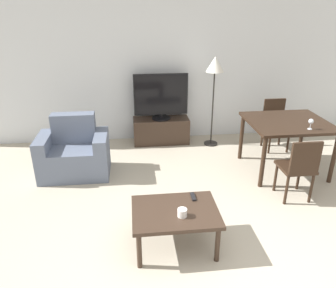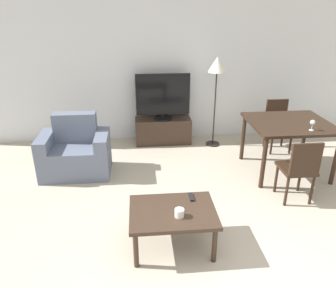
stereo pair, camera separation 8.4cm
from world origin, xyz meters
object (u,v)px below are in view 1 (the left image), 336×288
at_px(floor_lamp, 215,71).
at_px(wine_glass_left, 311,122).
at_px(dining_table, 287,127).
at_px(dining_chair_near, 299,166).
at_px(dining_chair_far, 275,121).
at_px(cup_white_near, 182,213).
at_px(armchair, 74,154).
at_px(coffee_table, 175,215).
at_px(remote_primary, 193,197).
at_px(tv, 161,97).
at_px(tv_stand, 161,130).

distance_m(floor_lamp, wine_glass_left, 1.77).
height_order(dining_table, floor_lamp, floor_lamp).
distance_m(dining_chair_near, wine_glass_left, 0.70).
relative_size(dining_chair_far, wine_glass_left, 5.79).
xyz_separation_m(floor_lamp, cup_white_near, (-0.94, -2.68, -0.83)).
height_order(armchair, coffee_table, armchair).
bearing_deg(remote_primary, dining_chair_far, 49.26).
bearing_deg(armchair, coffee_table, -54.37).
distance_m(armchair, tv, 1.79).
xyz_separation_m(dining_chair_near, remote_primary, (-1.42, -0.48, -0.03)).
bearing_deg(remote_primary, tv_stand, 92.20).
height_order(tv_stand, cup_white_near, cup_white_near).
relative_size(armchair, wine_glass_left, 6.71).
xyz_separation_m(tv_stand, wine_glass_left, (1.85, -1.61, 0.65)).
bearing_deg(cup_white_near, dining_chair_near, 26.61).
relative_size(tv, remote_primary, 6.20).
xyz_separation_m(tv, coffee_table, (-0.12, -2.76, -0.46)).
height_order(dining_table, remote_primary, dining_table).
xyz_separation_m(floor_lamp, wine_glass_left, (0.98, -1.42, -0.43)).
bearing_deg(dining_chair_near, remote_primary, -161.37).
distance_m(dining_chair_near, cup_white_near, 1.77).
bearing_deg(cup_white_near, coffee_table, 116.71).
distance_m(armchair, remote_primary, 2.12).
height_order(coffee_table, remote_primary, remote_primary).
distance_m(dining_table, floor_lamp, 1.50).
relative_size(floor_lamp, wine_glass_left, 10.53).
bearing_deg(dining_chair_far, dining_table, -103.66).
xyz_separation_m(dining_chair_near, cup_white_near, (-1.58, -0.79, -0.00)).
xyz_separation_m(armchair, coffee_table, (1.24, -1.73, 0.07)).
bearing_deg(armchair, cup_white_near, -54.83).
distance_m(tv, dining_chair_near, 2.60).
bearing_deg(cup_white_near, remote_primary, 62.18).
xyz_separation_m(armchair, dining_chair_near, (2.88, -1.05, 0.16)).
bearing_deg(tv, dining_table, -36.45).
xyz_separation_m(tv_stand, floor_lamp, (0.87, -0.19, 1.08)).
relative_size(cup_white_near, wine_glass_left, 0.64).
bearing_deg(coffee_table, remote_primary, 43.89).
height_order(tv_stand, wine_glass_left, wine_glass_left).
relative_size(tv_stand, dining_table, 0.87).
bearing_deg(remote_primary, coffee_table, -136.11).
bearing_deg(coffee_table, tv, 87.50).
height_order(armchair, dining_table, armchair).
bearing_deg(coffee_table, tv_stand, 87.50).
distance_m(coffee_table, dining_table, 2.39).
bearing_deg(tv_stand, armchair, -142.88).
bearing_deg(wine_glass_left, dining_chair_far, 87.10).
height_order(tv_stand, floor_lamp, floor_lamp).
height_order(armchair, cup_white_near, armchair).
bearing_deg(cup_white_near, tv_stand, 88.64).
bearing_deg(wine_glass_left, coffee_table, -149.62).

